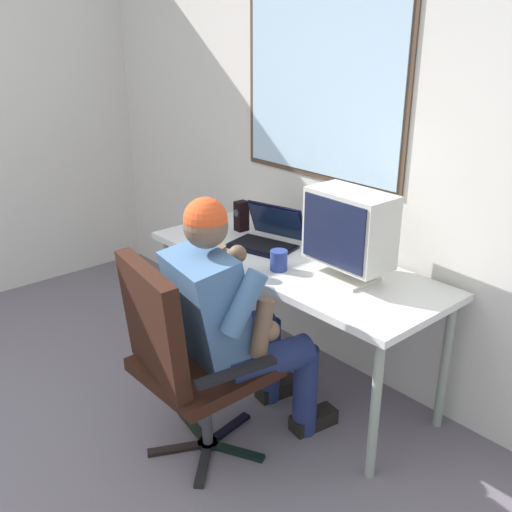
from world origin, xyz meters
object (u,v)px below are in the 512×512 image
at_px(person_seated, 234,318).
at_px(wine_glass, 210,222).
at_px(desk, 292,270).
at_px(desk_speaker, 241,216).
at_px(office_chair, 182,351).
at_px(crt_monitor, 349,229).
at_px(laptop, 269,234).
at_px(coffee_mug, 279,260).

distance_m(person_seated, wine_glass, 0.80).
xyz_separation_m(desk, desk_speaker, (-0.53, 0.09, 0.15)).
height_order(office_chair, crt_monitor, crt_monitor).
relative_size(laptop, coffee_mug, 4.04).
relative_size(laptop, desk_speaker, 2.33).
distance_m(person_seated, desk_speaker, 0.97).
relative_size(crt_monitor, wine_glass, 2.63).
relative_size(person_seated, coffee_mug, 11.92).
height_order(crt_monitor, desk_speaker, crt_monitor).
xyz_separation_m(desk, wine_glass, (-0.50, -0.16, 0.18)).
distance_m(desk_speaker, coffee_mug, 0.64).
bearing_deg(crt_monitor, coffee_mug, -148.91).
bearing_deg(laptop, crt_monitor, -3.20).
relative_size(office_chair, crt_monitor, 2.27).
relative_size(office_chair, desk_speaker, 5.51).
height_order(desk, laptop, laptop).
relative_size(person_seated, desk_speaker, 6.86).
xyz_separation_m(office_chair, person_seated, (0.04, 0.26, 0.09)).
relative_size(laptop, wine_glass, 2.52).
xyz_separation_m(laptop, desk_speaker, (-0.28, 0.04, 0.03)).
height_order(person_seated, coffee_mug, person_seated).
xyz_separation_m(desk, laptop, (-0.25, 0.06, 0.12)).
bearing_deg(laptop, wine_glass, -139.00).
xyz_separation_m(person_seated, wine_glass, (-0.68, 0.38, 0.21)).
distance_m(office_chair, wine_glass, 0.95).
bearing_deg(coffee_mug, wine_glass, -178.97).
bearing_deg(wine_glass, laptop, 41.00).
height_order(desk_speaker, coffee_mug, desk_speaker).
bearing_deg(person_seated, wine_glass, 150.62).
distance_m(office_chair, crt_monitor, 0.96).
distance_m(desk, wine_glass, 0.56).
bearing_deg(person_seated, crt_monitor, 72.78).
height_order(laptop, wine_glass, laptop).
height_order(laptop, coffee_mug, laptop).
height_order(crt_monitor, coffee_mug, crt_monitor).
height_order(desk, person_seated, person_seated).
xyz_separation_m(desk, coffee_mug, (0.06, -0.15, 0.11)).
xyz_separation_m(person_seated, coffee_mug, (-0.12, 0.39, 0.14)).
bearing_deg(person_seated, desk_speaker, 137.86).
bearing_deg(office_chair, coffee_mug, 96.92).
bearing_deg(crt_monitor, laptop, 176.80).
xyz_separation_m(office_chair, crt_monitor, (0.21, 0.83, 0.43)).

